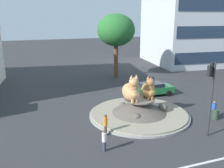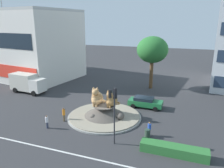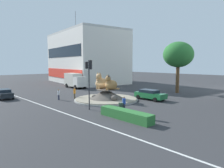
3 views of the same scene
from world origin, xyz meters
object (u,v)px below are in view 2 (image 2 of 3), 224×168
shophouse_block (21,44)px  pedestrian_orange_shirt (64,114)px  cat_statue_tabby (111,100)px  traffic_light_mast (114,104)px  delivery_box_truck (27,83)px  broadleaf_tree_behind_island (152,50)px  litter_bin (147,133)px  pedestrian_blue_shirt (149,129)px  pedestrian_white_shirt (47,121)px  cat_statue_calico (97,98)px  hatchback_near_shophouse (145,102)px

shophouse_block → pedestrian_orange_shirt: 28.10m
cat_statue_tabby → traffic_light_mast: 6.09m
cat_statue_tabby → delivery_box_truck: (-17.03, 4.89, -0.73)m
broadleaf_tree_behind_island → litter_bin: bearing=-80.6°
pedestrian_blue_shirt → pedestrian_white_shirt: bearing=10.2°
cat_statue_calico → pedestrian_blue_shirt: bearing=67.7°
pedestrian_blue_shirt → pedestrian_orange_shirt: bearing=-1.0°
cat_statue_calico → shophouse_block: size_ratio=0.10×
broadleaf_tree_behind_island → pedestrian_white_shirt: (-8.11, -19.57, -6.07)m
shophouse_block → delivery_box_truck: (9.32, -9.71, -5.29)m
cat_statue_calico → hatchback_near_shophouse: (5.03, 5.21, -1.74)m
hatchback_near_shophouse → shophouse_block: bearing=162.8°
shophouse_block → pedestrian_blue_shirt: shophouse_block is taller
cat_statue_tabby → broadleaf_tree_behind_island: bearing=-177.2°
broadleaf_tree_behind_island → shophouse_block: bearing=180.0°
cat_statue_tabby → pedestrian_orange_shirt: bearing=-50.2°
delivery_box_truck → cat_statue_calico: bearing=-13.6°
pedestrian_orange_shirt → hatchback_near_shophouse: pedestrian_orange_shirt is taller
shophouse_block → traffic_light_mast: bearing=-26.9°
cat_statue_tabby → cat_statue_calico: bearing=-72.6°
cat_statue_calico → pedestrian_white_shirt: size_ratio=1.63×
cat_statue_tabby → pedestrian_blue_shirt: 6.12m
shophouse_block → pedestrian_white_shirt: size_ratio=16.35×
shophouse_block → broadleaf_tree_behind_island: bearing=8.0°
cat_statue_calico → cat_statue_tabby: (1.84, 0.20, -0.10)m
pedestrian_blue_shirt → hatchback_near_shophouse: size_ratio=0.33×
shophouse_block → broadleaf_tree_behind_island: size_ratio=2.80×
traffic_light_mast → hatchback_near_shophouse: size_ratio=1.22×
pedestrian_orange_shirt → hatchback_near_shophouse: size_ratio=0.37×
cat_statue_calico → hatchback_near_shophouse: 7.45m
traffic_light_mast → shophouse_block: bearing=54.8°
hatchback_near_shophouse → litter_bin: 8.36m
hatchback_near_shophouse → delivery_box_truck: (-20.22, -0.13, 0.91)m
cat_statue_calico → litter_bin: bearing=64.6°
pedestrian_orange_shirt → broadleaf_tree_behind_island: bearing=-22.0°
cat_statue_tabby → shophouse_block: 30.47m
cat_statue_tabby → pedestrian_orange_shirt: (-5.11, -2.76, -1.50)m
pedestrian_blue_shirt → litter_bin: size_ratio=1.75×
traffic_light_mast → pedestrian_white_shirt: 8.82m
pedestrian_orange_shirt → shophouse_block: bearing=51.6°
cat_statue_calico → pedestrian_orange_shirt: bearing=-54.7°
cat_statue_calico → pedestrian_white_shirt: bearing=-43.2°
hatchback_near_shophouse → litter_bin: (1.95, -8.12, -0.35)m
pedestrian_blue_shirt → litter_bin: pedestrian_blue_shirt is taller
pedestrian_white_shirt → hatchback_near_shophouse: 13.52m
cat_statue_calico → broadleaf_tree_behind_island: bearing=161.9°
cat_statue_calico → delivery_box_truck: bearing=-111.3°
cat_statue_tabby → litter_bin: (5.14, -3.10, -1.99)m
delivery_box_truck → cat_statue_tabby: bearing=-11.1°
shophouse_block → pedestrian_white_shirt: 28.98m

